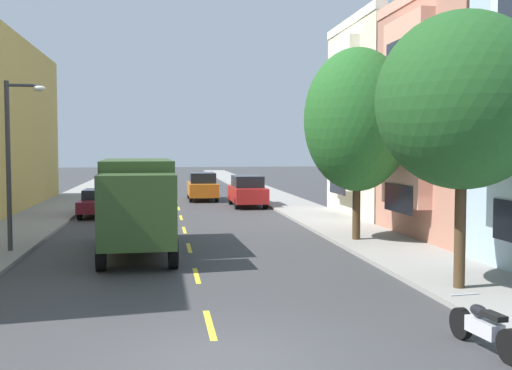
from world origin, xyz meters
name	(u,v)px	position (x,y,z in m)	size (l,w,h in m)	color
ground_plane	(177,204)	(0.00, 30.00, 0.00)	(160.00, 160.00, 0.00)	#38383A
sidewalk_left	(59,207)	(-7.10, 28.00, 0.07)	(3.20, 120.00, 0.14)	gray
sidewalk_right	(291,204)	(7.10, 28.00, 0.07)	(3.20, 120.00, 0.14)	gray
lane_centerline_dashes	(180,213)	(0.00, 24.50, 0.00)	(0.14, 47.20, 0.01)	yellow
townhouse_third_cream	(448,123)	(14.20, 20.96, 4.99)	(11.81, 8.32, 10.38)	beige
street_tree_nearest	(463,101)	(6.40, 3.87, 4.80)	(4.27, 4.27, 6.86)	#47331E
street_tree_second	(357,120)	(6.40, 12.27, 4.71)	(4.06, 4.06, 7.30)	#47331E
street_lamp	(13,151)	(-5.93, 11.46, 3.54)	(1.35, 0.28, 5.76)	#38383D
delivery_box_truck	(138,199)	(-1.81, 11.40, 1.85)	(2.65, 8.05, 3.22)	#2D471E
parked_sedan_forest	(123,181)	(-4.37, 45.24, 0.75)	(1.84, 4.52, 1.43)	#194C28
parked_suv_red	(247,191)	(4.27, 27.61, 0.99)	(1.97, 4.81, 1.93)	#AD1E1E
parked_suv_black	(128,175)	(-4.25, 51.18, 0.99)	(2.08, 4.85, 1.93)	black
parked_sedan_burgundy	(99,202)	(-4.31, 23.40, 0.75)	(1.86, 4.52, 1.43)	maroon
parked_pickup_sky	(118,186)	(-4.23, 36.74, 0.83)	(2.02, 5.31, 1.73)	#7A9EC6
moving_orange_sedan	(202,186)	(1.80, 32.76, 0.99)	(1.95, 4.80, 1.93)	orange
parked_motorcycle	(484,328)	(4.75, -0.38, 0.41)	(0.62, 2.05, 0.90)	black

